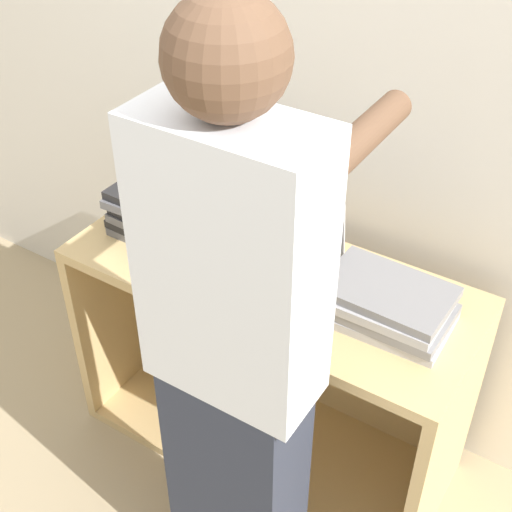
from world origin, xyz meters
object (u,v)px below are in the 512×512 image
Objects in this scene: laptop_open at (278,253)px; laptop_stack_right at (387,304)px; laptop_stack_left at (169,214)px; person at (236,364)px.

laptop_open is 0.95× the size of laptop_stack_right.
laptop_stack_left is at bearing -172.89° from laptop_open.
laptop_stack_right is (0.75, 0.00, -0.03)m from laptop_stack_left.
person is at bearing -112.36° from laptop_stack_right.
laptop_stack_left is at bearing 140.85° from person.
laptop_stack_left is 0.75m from laptop_stack_right.
laptop_stack_left is (-0.38, -0.05, 0.03)m from laptop_open.
person reaches higher than laptop_stack_right.
laptop_open is 0.38m from laptop_stack_right.
laptop_open reaches higher than laptop_stack_left.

